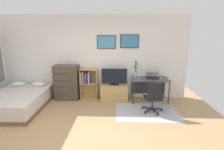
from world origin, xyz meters
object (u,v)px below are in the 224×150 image
laptop (152,76)px  bamboo_vase (136,70)px  dresser (67,82)px  office_chair (154,97)px  bed (17,100)px  television (114,77)px  tv_stand (114,92)px  wine_glass (139,75)px  computer_mouse (161,79)px  desk (149,82)px  bookshelf (88,81)px

laptop → bamboo_vase: 0.56m
dresser → office_chair: bearing=-19.8°
bed → television: bearing=14.2°
dresser → laptop: size_ratio=2.41×
tv_stand → wine_glass: size_ratio=4.92×
television → tv_stand: bearing=90.0°
television → computer_mouse: (1.45, -0.13, -0.00)m
office_chair → television: bearing=134.5°
bamboo_vase → wine_glass: 0.30m
television → laptop: 1.20m
computer_mouse → bamboo_vase: bearing=160.4°
desk → bookshelf: bearing=177.6°
computer_mouse → bamboo_vase: 0.85m
desk → laptop: laptop is taller
bed → wine_glass: 3.67m
bamboo_vase → office_chair: bearing=-69.7°
desk → laptop: 0.21m
computer_mouse → wine_glass: bearing=179.0°
bookshelf → bamboo_vase: (1.56, 0.07, 0.39)m
office_chair → computer_mouse: office_chair is taller
laptop → wine_glass: 0.45m
bamboo_vase → bookshelf: bearing=-177.4°
wine_glass → dresser: bearing=176.8°
bed → bookshelf: 2.11m
computer_mouse → television: bearing=174.7°
television → computer_mouse: television is taller
bamboo_vase → desk: bearing=-19.2°
bookshelf → office_chair: size_ratio=1.16×
office_chair → bookshelf: bearing=148.2°
bed → desk: (3.90, 0.77, 0.38)m
office_chair → tv_stand: bearing=133.8°
television → desk: size_ratio=0.71×
tv_stand → laptop: 1.32m
office_chair → bamboo_vase: bearing=105.7°
wine_glass → desk: bearing=17.6°
bookshelf → computer_mouse: bookshelf is taller
tv_stand → bamboo_vase: bamboo_vase is taller
bed → bookshelf: bearing=22.6°
bed → dresser: (1.23, 0.79, 0.33)m
bed → television: size_ratio=2.54×
tv_stand → television: bearing=-90.0°
tv_stand → office_chair: 1.46m
bookshelf → desk: bookshelf is taller
office_chair → laptop: bearing=78.2°
tv_stand → television: 0.51m
dresser → bamboo_vase: bamboo_vase is taller
laptop → television: bearing=-171.6°
tv_stand → bamboo_vase: 1.00m
bookshelf → tv_stand: (0.88, -0.05, -0.34)m
laptop → wine_glass: wine_glass is taller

